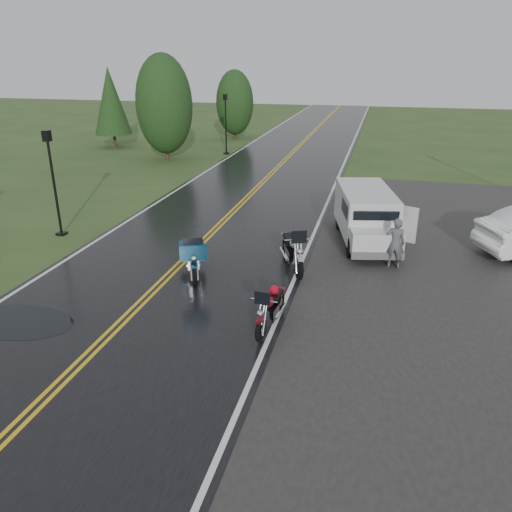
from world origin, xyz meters
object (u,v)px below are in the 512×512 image
(motorcycle_silver, at_px, (299,258))
(lamp_post_far_left, at_px, (226,124))
(motorcycle_red, at_px, (261,320))
(person_at_van, at_px, (395,244))
(motorcycle_teal, at_px, (194,265))
(van_white, at_px, (352,231))
(lamp_post_near_left, at_px, (54,184))

(motorcycle_silver, height_order, lamp_post_far_left, lamp_post_far_left)
(motorcycle_red, height_order, person_at_van, person_at_van)
(motorcycle_red, relative_size, motorcycle_teal, 0.83)
(motorcycle_red, relative_size, person_at_van, 1.27)
(motorcycle_red, relative_size, motorcycle_silver, 0.82)
(motorcycle_teal, distance_m, van_white, 5.49)
(motorcycle_silver, height_order, van_white, van_white)
(motorcycle_silver, bearing_deg, motorcycle_teal, -179.10)
(motorcycle_teal, height_order, motorcycle_silver, motorcycle_silver)
(motorcycle_silver, height_order, lamp_post_near_left, lamp_post_near_left)
(motorcycle_teal, bearing_deg, van_white, 16.44)
(motorcycle_silver, bearing_deg, lamp_post_far_left, 90.89)
(lamp_post_near_left, bearing_deg, motorcycle_teal, -25.93)
(person_at_van, distance_m, lamp_post_far_left, 20.87)
(lamp_post_near_left, bearing_deg, motorcycle_silver, -11.87)
(van_white, distance_m, lamp_post_near_left, 10.85)
(motorcycle_teal, relative_size, lamp_post_far_left, 0.62)
(motorcycle_silver, relative_size, lamp_post_far_left, 0.63)
(motorcycle_red, xyz_separation_m, motorcycle_teal, (-2.56, 2.43, 0.13))
(motorcycle_silver, height_order, person_at_van, person_at_van)
(motorcycle_teal, xyz_separation_m, van_white, (4.22, 3.51, 0.22))
(motorcycle_teal, height_order, lamp_post_near_left, lamp_post_near_left)
(lamp_post_near_left, height_order, lamp_post_far_left, lamp_post_far_left)
(motorcycle_teal, xyz_separation_m, person_at_van, (5.61, 2.99, 0.08))
(motorcycle_red, distance_m, van_white, 6.18)
(motorcycle_silver, distance_m, lamp_post_far_left, 21.17)
(van_white, bearing_deg, motorcycle_teal, -152.54)
(motorcycle_red, bearing_deg, lamp_post_near_left, 153.60)
(motorcycle_red, height_order, lamp_post_near_left, lamp_post_near_left)
(motorcycle_red, bearing_deg, motorcycle_teal, 141.72)
(lamp_post_far_left, bearing_deg, van_white, -60.58)
(motorcycle_teal, bearing_deg, motorcycle_red, -66.83)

